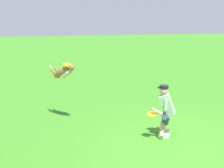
% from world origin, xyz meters
% --- Properties ---
extents(ground_plane, '(60.00, 60.00, 0.00)m').
position_xyz_m(ground_plane, '(0.00, 0.00, 0.00)').
color(ground_plane, '#3A8322').
extents(person, '(0.70, 0.64, 1.29)m').
position_xyz_m(person, '(0.26, -0.75, 0.70)').
color(person, silver).
rests_on(person, ground_plane).
extents(dog, '(0.74, 0.85, 0.56)m').
position_xyz_m(dog, '(2.68, -2.52, 1.35)').
color(dog, olive).
extents(frisbee_flying, '(0.33, 0.33, 0.08)m').
position_xyz_m(frisbee_flying, '(2.55, -2.38, 1.59)').
color(frisbee_flying, yellow).
extents(frisbee_held, '(0.26, 0.26, 0.09)m').
position_xyz_m(frisbee_held, '(0.64, -0.67, 0.61)').
color(frisbee_held, yellow).
rests_on(frisbee_held, person).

